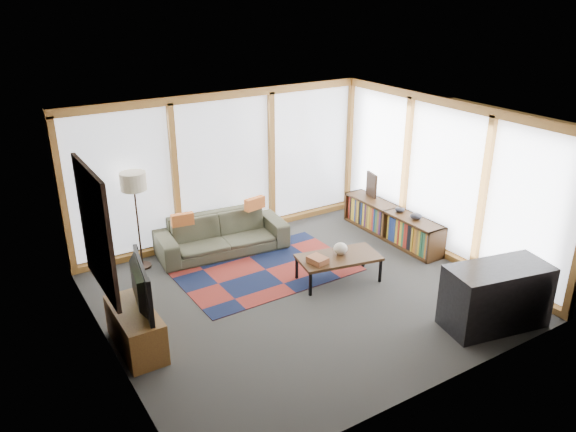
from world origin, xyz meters
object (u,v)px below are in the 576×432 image
tv_console (136,329)px  sofa (222,234)px  coffee_table (338,268)px  floor_lamp (138,221)px  bookshelf (391,223)px  television (134,286)px  bar_counter (496,296)px

tv_console → sofa: bearing=42.5°
coffee_table → tv_console: bearing=-178.8°
coffee_table → floor_lamp: bearing=139.8°
bookshelf → television: 4.94m
floor_lamp → tv_console: size_ratio=1.47×
bookshelf → coffee_table: bearing=-156.3°
bar_counter → tv_console: bearing=166.5°
coffee_table → bar_counter: bearing=-63.7°
floor_lamp → coffee_table: 3.20m
bookshelf → bar_counter: 2.92m
tv_console → television: size_ratio=1.02×
television → sofa: bearing=-37.5°
sofa → floor_lamp: (-1.34, 0.17, 0.48)m
sofa → bookshelf: (2.80, -1.10, -0.04)m
floor_lamp → bookshelf: floor_lamp is taller
floor_lamp → coffee_table: bearing=-40.2°
floor_lamp → tv_console: floor_lamp is taller
floor_lamp → television: bearing=-109.0°
bookshelf → television: bearing=-170.7°
television → bookshelf: bearing=-70.9°
coffee_table → bookshelf: (1.74, 0.76, 0.07)m
television → floor_lamp: bearing=-9.1°
floor_lamp → bookshelf: bearing=-17.0°
sofa → television: bearing=-131.5°
bookshelf → bar_counter: bar_counter is taller
sofa → floor_lamp: size_ratio=1.36×
sofa → coffee_table: bearing=-54.6°
sofa → coffee_table: size_ratio=1.76×
television → bar_counter: (4.13, -2.03, -0.42)m
coffee_table → television: (-3.11, -0.03, 0.64)m
sofa → coffee_table: 2.14m
coffee_table → television: size_ratio=1.16×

